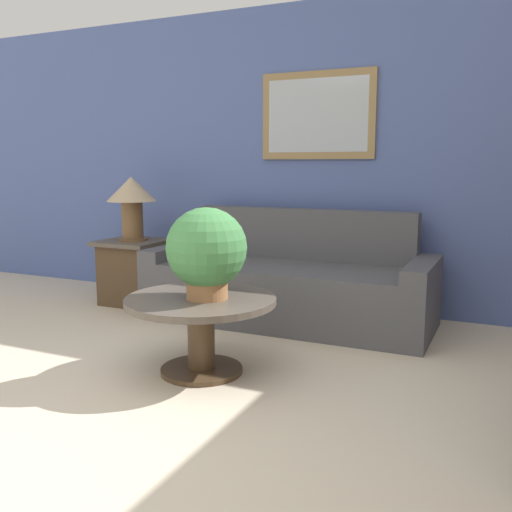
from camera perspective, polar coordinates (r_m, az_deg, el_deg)
ground_plane at (r=2.65m, az=-21.54°, el=-19.80°), size 20.00×20.00×0.00m
wall_back at (r=5.05m, az=4.86°, el=9.77°), size 7.83×0.09×2.60m
couch_main at (r=4.59m, az=3.32°, el=-2.91°), size 2.27×0.86×0.88m
coffee_table at (r=3.46m, az=-5.53°, el=-6.20°), size 0.91×0.91×0.47m
side_table at (r=5.29m, az=-12.09°, el=-1.47°), size 0.56×0.56×0.58m
table_lamp at (r=5.21m, az=-12.34°, el=5.79°), size 0.44×0.44×0.57m
potted_plant_on_table at (r=3.34m, az=-4.97°, el=0.54°), size 0.48×0.48×0.54m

